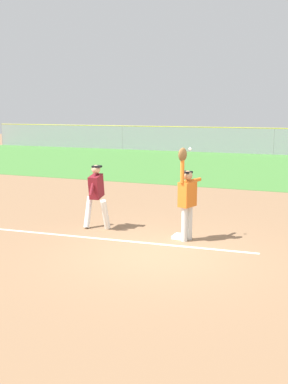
{
  "coord_description": "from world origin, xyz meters",
  "views": [
    {
      "loc": [
        3.27,
        -9.25,
        3.19
      ],
      "look_at": [
        -0.99,
        1.58,
        1.05
      ],
      "focal_mm": 42.94,
      "sensor_mm": 36.0,
      "label": 1
    }
  ],
  "objects_px": {
    "first_base": "(181,237)",
    "parked_car_tan": "(233,140)",
    "fielder": "(187,195)",
    "parked_car_black": "(167,138)",
    "runner": "(96,192)",
    "baseball": "(190,149)"
  },
  "relations": [
    {
      "from": "first_base",
      "to": "parked_car_tan",
      "type": "xyz_separation_m",
      "value": [
        -3.58,
        25.97,
        0.63
      ]
    },
    {
      "from": "parked_car_tan",
      "to": "fielder",
      "type": "bearing_deg",
      "value": -78.73
    },
    {
      "from": "first_base",
      "to": "fielder",
      "type": "height_order",
      "value": "fielder"
    },
    {
      "from": "parked_car_black",
      "to": "first_base",
      "type": "bearing_deg",
      "value": -69.03
    },
    {
      "from": "runner",
      "to": "parked_car_black",
      "type": "relative_size",
      "value": 0.39
    },
    {
      "from": "parked_car_black",
      "to": "parked_car_tan",
      "type": "relative_size",
      "value": 0.99
    },
    {
      "from": "runner",
      "to": "baseball",
      "type": "distance_m",
      "value": 2.83
    },
    {
      "from": "baseball",
      "to": "parked_car_tan",
      "type": "height_order",
      "value": "baseball"
    },
    {
      "from": "baseball",
      "to": "parked_car_black",
      "type": "relative_size",
      "value": 0.02
    },
    {
      "from": "runner",
      "to": "fielder",
      "type": "bearing_deg",
      "value": -9.05
    },
    {
      "from": "fielder",
      "to": "baseball",
      "type": "xyz_separation_m",
      "value": [
        0.01,
        0.17,
        1.1
      ]
    },
    {
      "from": "first_base",
      "to": "runner",
      "type": "xyz_separation_m",
      "value": [
        -2.36,
        0.05,
        0.96
      ]
    },
    {
      "from": "first_base",
      "to": "runner",
      "type": "distance_m",
      "value": 2.55
    },
    {
      "from": "runner",
      "to": "parked_car_tan",
      "type": "height_order",
      "value": "runner"
    },
    {
      "from": "first_base",
      "to": "parked_car_tan",
      "type": "bearing_deg",
      "value": 97.85
    },
    {
      "from": "first_base",
      "to": "baseball",
      "type": "relative_size",
      "value": 5.14
    },
    {
      "from": "parked_car_black",
      "to": "baseball",
      "type": "bearing_deg",
      "value": -68.65
    },
    {
      "from": "fielder",
      "to": "runner",
      "type": "xyz_separation_m",
      "value": [
        -2.54,
        0.2,
        -0.12
      ]
    },
    {
      "from": "fielder",
      "to": "baseball",
      "type": "distance_m",
      "value": 1.11
    },
    {
      "from": "parked_car_black",
      "to": "fielder",
      "type": "bearing_deg",
      "value": -68.78
    },
    {
      "from": "fielder",
      "to": "parked_car_tan",
      "type": "relative_size",
      "value": 0.51
    },
    {
      "from": "fielder",
      "to": "baseball",
      "type": "height_order",
      "value": "fielder"
    }
  ]
}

